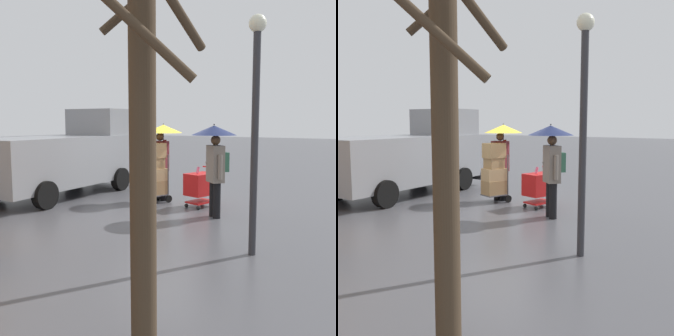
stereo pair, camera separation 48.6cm
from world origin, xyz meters
The scene contains 8 objects.
ground_plane centered at (0.00, 0.00, 0.00)m, with size 90.00×90.00×0.00m, color #4C4C51.
cargo_van_parked_right centered at (3.33, 0.05, 1.18)m, with size 2.39×5.43×2.60m.
shopping_cart_vendor centered at (-0.94, -0.40, 0.57)m, with size 0.74×0.93×1.04m.
hand_dolly_boxes centered at (0.38, -0.26, 0.86)m, with size 0.71×0.83×1.62m.
pedestrian_pink_side centered at (-1.69, 0.37, 1.57)m, with size 1.04×1.04×2.15m.
pedestrian_black_side centered at (0.37, -0.61, 1.58)m, with size 1.04×1.04×2.15m.
bare_tree_near centered at (-3.51, 5.81, 2.06)m, with size 1.17×1.15×4.21m.
street_lamp centered at (-3.36, 2.46, 2.37)m, with size 0.28×0.28×3.86m.
Camera 2 is at (-5.93, 8.39, 2.20)m, focal length 42.61 mm.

